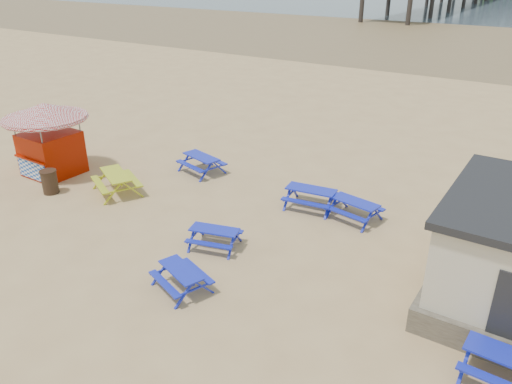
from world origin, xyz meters
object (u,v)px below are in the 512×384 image
Objects in this scene: picnic_table_yellow at (117,183)px; litter_bin at (50,182)px; picnic_table_blue_a at (202,164)px; ice_cream_kiosk at (48,130)px; picnic_table_blue_b at (311,198)px.

litter_bin is (-2.25, -1.48, 0.08)m from picnic_table_yellow.
litter_bin reaches higher than picnic_table_blue_a.
ice_cream_kiosk is 2.63m from litter_bin.
litter_bin is at bearing -162.14° from picnic_table_blue_b.
picnic_table_blue_a is at bearing 53.26° from litter_bin.
ice_cream_kiosk is at bearing -172.00° from picnic_table_blue_b.
ice_cream_kiosk is (-5.40, -3.65, 1.62)m from picnic_table_blue_a.
picnic_table_blue_a is at bearing 94.34° from picnic_table_yellow.
picnic_table_blue_a is 6.30m from litter_bin.
picnic_table_yellow is at bearing -164.71° from picnic_table_blue_b.
ice_cream_kiosk reaches higher than picnic_table_blue_a.
picnic_table_blue_a is at bearing 34.80° from ice_cream_kiosk.
picnic_table_blue_b is 0.57× the size of ice_cream_kiosk.
picnic_table_blue_b is at bearing 9.89° from picnic_table_blue_a.
litter_bin is at bearing -119.34° from picnic_table_yellow.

